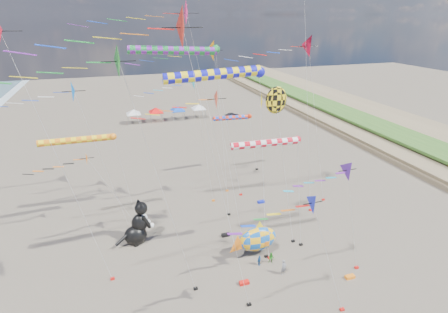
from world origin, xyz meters
name	(u,v)px	position (x,y,z in m)	size (l,w,h in m)	color
delta_kite_0	(183,85)	(-2.48, 20.51, 15.56)	(8.66, 1.79, 16.84)	#23CBDD
delta_kite_2	(203,105)	(-2.77, 10.49, 15.61)	(10.23, 1.99, 16.95)	red
delta_kite_3	(81,163)	(-14.22, 18.75, 8.20)	(9.64, 1.66, 9.44)	#F96B04
delta_kite_4	(75,92)	(-13.34, 14.97, 16.51)	(9.93, 2.12, 17.89)	blue
delta_kite_5	(211,52)	(1.00, 20.92, 18.94)	(12.38, 2.60, 20.50)	#FF9809
delta_kite_6	(186,14)	(-1.39, 22.58, 22.88)	(15.93, 3.11, 24.67)	#FA1E6B
delta_kite_7	(297,212)	(0.80, -0.48, 10.48)	(9.96, 1.69, 11.72)	#1A27DC
delta_kite_8	(300,48)	(9.64, 16.20, 19.58)	(13.52, 2.63, 21.15)	red
delta_kite_9	(183,31)	(-5.96, 2.43, 22.02)	(13.01, 2.72, 23.63)	red
delta_kite_10	(335,170)	(6.44, 3.51, 11.07)	(8.58, 1.86, 12.33)	#522099
delta_kite_11	(112,63)	(-10.04, 5.63, 19.97)	(12.41, 2.35, 21.45)	#1A7B20
windsock_0	(178,51)	(-3.62, 16.60, 19.57)	(10.31, 0.84, 20.07)	#178130
windsock_1	(234,118)	(6.37, 28.06, 8.86)	(7.40, 0.69, 9.27)	red
windsock_2	(219,75)	(-2.18, 7.80, 18.52)	(9.49, 0.88, 19.02)	#1212B9
windsock_3	(80,140)	(-13.97, 19.56, 10.50)	(9.16, 0.75, 10.93)	orange
windsock_4	(269,144)	(2.76, 8.44, 12.08)	(8.14, 0.70, 12.51)	red
angelfish_kite	(274,102)	(4.43, 11.24, 15.18)	(3.74, 3.02, 16.62)	yellow
cat_inflatable	(137,222)	(-9.29, 14.46, 2.45)	(3.63, 1.82, 4.91)	black
fish_inflatable	(257,239)	(1.98, 8.47, 1.92)	(5.41, 2.25, 3.97)	blue
person_adult	(284,267)	(3.27, 5.01, 0.80)	(0.58, 0.38, 1.59)	slate
child_green	(271,258)	(2.87, 6.85, 0.58)	(0.56, 0.44, 1.16)	#248A1F
child_blue	(259,260)	(1.60, 6.91, 0.55)	(0.64, 0.27, 1.10)	#1E589E
kite_bag_0	(244,283)	(-0.74, 4.92, 0.15)	(0.90, 0.44, 0.30)	red
kite_bag_1	(261,202)	(6.75, 18.13, 0.15)	(0.90, 0.44, 0.30)	#1220BB
kite_bag_2	(350,277)	(8.94, 2.57, 0.15)	(0.90, 0.44, 0.30)	orange
kite_bag_3	(226,235)	(0.00, 12.54, 0.15)	(0.90, 0.44, 0.30)	black
tent_row	(167,107)	(1.50, 60.00, 3.15)	(19.20, 4.20, 3.80)	silver
parked_car	(232,115)	(16.68, 58.00, 0.60)	(1.41, 3.52, 1.20)	#26262D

